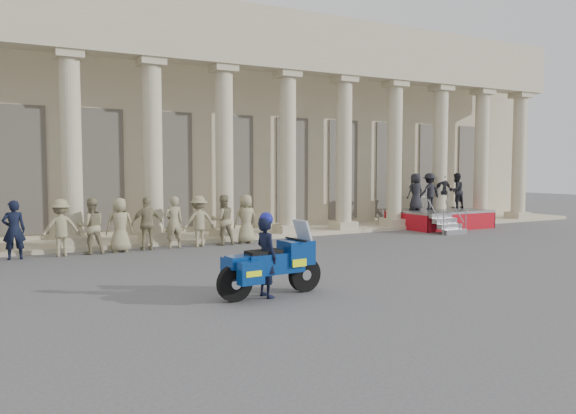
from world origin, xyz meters
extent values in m
plane|color=#49494C|center=(0.00, 0.00, 0.00)|extent=(90.00, 90.00, 0.00)
cube|color=tan|center=(0.00, 15.00, 4.50)|extent=(40.00, 10.00, 9.00)
cube|color=tan|center=(0.00, 8.80, 0.07)|extent=(40.00, 2.60, 0.15)
cube|color=tan|center=(0.00, 8.00, 6.79)|extent=(35.80, 1.00, 1.00)
cube|color=tan|center=(0.00, 8.00, 7.89)|extent=(35.80, 1.00, 1.20)
cube|color=tan|center=(-3.90, 8.00, 0.30)|extent=(0.90, 0.90, 0.30)
cylinder|color=tan|center=(-3.90, 8.00, 3.25)|extent=(0.64, 0.64, 5.60)
cube|color=tan|center=(-3.90, 8.00, 6.17)|extent=(0.85, 0.85, 0.24)
cube|color=tan|center=(-1.30, 8.00, 0.30)|extent=(0.90, 0.90, 0.30)
cylinder|color=tan|center=(-1.30, 8.00, 3.25)|extent=(0.64, 0.64, 5.60)
cube|color=tan|center=(-1.30, 8.00, 6.17)|extent=(0.85, 0.85, 0.24)
cube|color=tan|center=(1.30, 8.00, 0.30)|extent=(0.90, 0.90, 0.30)
cylinder|color=tan|center=(1.30, 8.00, 3.25)|extent=(0.64, 0.64, 5.60)
cube|color=tan|center=(1.30, 8.00, 6.17)|extent=(0.85, 0.85, 0.24)
cube|color=tan|center=(3.90, 8.00, 0.30)|extent=(0.90, 0.90, 0.30)
cylinder|color=tan|center=(3.90, 8.00, 3.25)|extent=(0.64, 0.64, 5.60)
cube|color=tan|center=(3.90, 8.00, 6.17)|extent=(0.85, 0.85, 0.24)
cube|color=tan|center=(6.50, 8.00, 0.30)|extent=(0.90, 0.90, 0.30)
cylinder|color=tan|center=(6.50, 8.00, 3.25)|extent=(0.64, 0.64, 5.60)
cube|color=tan|center=(6.50, 8.00, 6.17)|extent=(0.85, 0.85, 0.24)
cube|color=tan|center=(9.10, 8.00, 0.30)|extent=(0.90, 0.90, 0.30)
cylinder|color=tan|center=(9.10, 8.00, 3.25)|extent=(0.64, 0.64, 5.60)
cube|color=tan|center=(9.10, 8.00, 6.17)|extent=(0.85, 0.85, 0.24)
cube|color=tan|center=(11.70, 8.00, 0.30)|extent=(0.90, 0.90, 0.30)
cylinder|color=tan|center=(11.70, 8.00, 3.25)|extent=(0.64, 0.64, 5.60)
cube|color=tan|center=(11.70, 8.00, 6.17)|extent=(0.85, 0.85, 0.24)
cube|color=tan|center=(14.30, 8.00, 0.30)|extent=(0.90, 0.90, 0.30)
cylinder|color=tan|center=(14.30, 8.00, 3.25)|extent=(0.64, 0.64, 5.60)
cube|color=tan|center=(14.30, 8.00, 6.17)|extent=(0.85, 0.85, 0.24)
cube|color=tan|center=(16.90, 8.00, 0.30)|extent=(0.90, 0.90, 0.30)
cylinder|color=tan|center=(16.90, 8.00, 3.25)|extent=(0.64, 0.64, 5.60)
cube|color=tan|center=(16.90, 8.00, 6.17)|extent=(0.85, 0.85, 0.24)
cube|color=black|center=(-5.20, 10.02, 2.55)|extent=(1.30, 0.12, 4.20)
cube|color=black|center=(-2.60, 10.02, 2.55)|extent=(1.30, 0.12, 4.20)
cube|color=black|center=(0.00, 10.02, 2.55)|extent=(1.30, 0.12, 4.20)
cube|color=black|center=(2.60, 10.02, 2.55)|extent=(1.30, 0.12, 4.20)
cube|color=black|center=(5.20, 10.02, 2.55)|extent=(1.30, 0.12, 4.20)
cube|color=black|center=(7.80, 10.02, 2.55)|extent=(1.30, 0.12, 4.20)
cube|color=black|center=(10.40, 10.02, 2.55)|extent=(1.30, 0.12, 4.20)
cube|color=black|center=(13.00, 10.02, 2.55)|extent=(1.30, 0.12, 4.20)
cube|color=black|center=(15.60, 10.02, 2.55)|extent=(1.30, 0.12, 4.20)
imported|color=black|center=(-5.66, 6.88, 0.86)|extent=(0.62, 0.41, 1.71)
imported|color=gray|center=(-4.40, 6.88, 0.86)|extent=(1.11, 0.64, 1.71)
imported|color=gray|center=(-3.54, 6.88, 0.86)|extent=(0.83, 0.65, 1.71)
imported|color=gray|center=(-2.67, 6.88, 0.86)|extent=(0.84, 0.54, 1.71)
imported|color=gray|center=(-1.81, 6.88, 0.86)|extent=(1.00, 0.42, 1.71)
imported|color=gray|center=(-0.95, 6.88, 0.86)|extent=(0.62, 0.41, 1.71)
imported|color=gray|center=(-0.09, 6.88, 0.86)|extent=(1.11, 0.64, 1.71)
imported|color=gray|center=(0.77, 6.88, 0.86)|extent=(0.83, 0.65, 1.71)
imported|color=gray|center=(1.63, 6.88, 0.86)|extent=(0.84, 0.54, 1.71)
cube|color=gray|center=(11.34, 7.60, 0.74)|extent=(3.92, 2.80, 0.10)
cube|color=#AB0D19|center=(11.34, 6.22, 0.35)|extent=(3.92, 0.04, 0.69)
cube|color=#AB0D19|center=(9.40, 7.60, 0.35)|extent=(0.04, 2.80, 0.69)
cube|color=#AB0D19|center=(13.28, 7.60, 0.35)|extent=(0.04, 2.80, 0.69)
cube|color=gray|center=(9.98, 5.30, 0.10)|extent=(1.10, 0.28, 0.20)
cube|color=gray|center=(9.98, 5.58, 0.30)|extent=(1.10, 0.28, 0.20)
cube|color=gray|center=(9.98, 5.86, 0.50)|extent=(1.10, 0.28, 0.20)
cube|color=gray|center=(9.98, 6.14, 0.69)|extent=(1.10, 0.28, 0.20)
cylinder|color=gray|center=(11.34, 8.95, 1.29)|extent=(3.92, 0.04, 0.04)
imported|color=black|center=(10.14, 7.80, 1.60)|extent=(0.79, 0.51, 1.61)
imported|color=black|center=(10.94, 7.80, 1.60)|extent=(1.04, 0.60, 1.61)
imported|color=black|center=(11.74, 7.80, 1.60)|extent=(0.94, 0.39, 1.61)
imported|color=black|center=(12.54, 7.80, 1.60)|extent=(0.78, 0.61, 1.61)
cylinder|color=black|center=(-0.43, -0.75, 0.37)|extent=(0.74, 0.21, 0.73)
cylinder|color=black|center=(-2.09, -0.87, 0.37)|extent=(0.74, 0.21, 0.73)
cube|color=navy|center=(-1.21, -0.81, 0.69)|extent=(1.31, 0.56, 0.42)
cube|color=navy|center=(-0.65, -0.77, 0.87)|extent=(0.65, 0.62, 0.50)
cube|color=silver|center=(-0.65, -0.77, 0.61)|extent=(0.27, 0.35, 0.13)
cube|color=#B2BFCC|center=(-0.46, -0.75, 1.25)|extent=(0.27, 0.53, 0.60)
cube|color=black|center=(-1.43, -0.82, 0.91)|extent=(0.75, 0.43, 0.11)
cube|color=navy|center=(-2.04, -0.87, 0.78)|extent=(0.42, 0.41, 0.24)
cube|color=navy|center=(-1.90, -1.21, 0.61)|extent=(0.52, 0.28, 0.44)
cube|color=#E5FD0D|center=(-1.90, -1.21, 0.61)|extent=(0.35, 0.29, 0.11)
cube|color=navy|center=(-1.95, -0.50, 0.61)|extent=(0.52, 0.28, 0.44)
cube|color=#E5FD0D|center=(-1.95, -0.50, 0.61)|extent=(0.35, 0.29, 0.11)
cylinder|color=silver|center=(-1.78, -0.58, 0.33)|extent=(0.67, 0.16, 0.11)
cylinder|color=black|center=(-0.65, -0.77, 1.13)|extent=(0.10, 0.78, 0.04)
imported|color=black|center=(-1.37, -0.82, 0.83)|extent=(0.44, 0.63, 1.65)
sphere|color=navy|center=(-1.37, -0.82, 1.60)|extent=(0.28, 0.28, 0.28)
camera|label=1|loc=(-6.38, -10.95, 2.64)|focal=35.00mm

